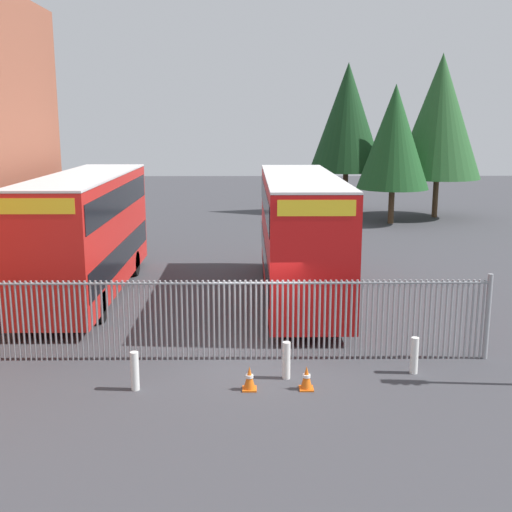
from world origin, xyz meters
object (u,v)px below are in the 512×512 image
(double_decker_bus_behind_fence_left, at_px, (300,232))
(bollard_near_left, at_px, (135,371))
(bollard_near_right, at_px, (414,355))
(traffic_cone_mid_forecourt, at_px, (249,378))
(bollard_center_front, at_px, (286,360))
(traffic_cone_by_gate, at_px, (306,378))
(double_decker_bus_near_gate, at_px, (87,230))

(double_decker_bus_behind_fence_left, xyz_separation_m, bollard_near_left, (-4.55, -8.13, -1.95))
(bollard_near_right, relative_size, traffic_cone_mid_forecourt, 1.61)
(bollard_center_front, xyz_separation_m, traffic_cone_by_gate, (0.44, -0.68, -0.19))
(double_decker_bus_behind_fence_left, bearing_deg, bollard_center_front, -96.88)
(double_decker_bus_near_gate, xyz_separation_m, traffic_cone_by_gate, (7.21, -8.62, -2.13))
(bollard_near_right, bearing_deg, double_decker_bus_behind_fence_left, 108.23)
(bollard_near_left, distance_m, bollard_near_right, 6.98)
(bollard_center_front, bearing_deg, bollard_near_left, -169.90)
(double_decker_bus_near_gate, relative_size, bollard_near_right, 11.38)
(traffic_cone_mid_forecourt, bearing_deg, double_decker_bus_behind_fence_left, 77.42)
(bollard_near_left, xyz_separation_m, traffic_cone_mid_forecourt, (2.73, -0.03, -0.19))
(bollard_near_right, bearing_deg, traffic_cone_mid_forecourt, -166.76)
(bollard_center_front, bearing_deg, double_decker_bus_near_gate, 130.45)
(bollard_center_front, bearing_deg, traffic_cone_mid_forecourt, -143.39)
(bollard_near_left, height_order, bollard_center_front, same)
(double_decker_bus_near_gate, bearing_deg, bollard_near_right, -37.27)
(traffic_cone_mid_forecourt, bearing_deg, double_decker_bus_near_gate, 124.16)
(bollard_near_left, xyz_separation_m, bollard_center_front, (3.65, 0.65, 0.00))
(double_decker_bus_near_gate, bearing_deg, double_decker_bus_behind_fence_left, -3.43)
(bollard_near_left, relative_size, bollard_near_right, 1.00)
(traffic_cone_by_gate, xyz_separation_m, traffic_cone_mid_forecourt, (-1.36, -0.01, 0.00))
(bollard_center_front, distance_m, bollard_near_right, 3.28)
(bollard_near_left, relative_size, bollard_center_front, 1.00)
(double_decker_bus_near_gate, relative_size, double_decker_bus_behind_fence_left, 1.00)
(traffic_cone_mid_forecourt, bearing_deg, bollard_near_right, 13.24)
(double_decker_bus_behind_fence_left, relative_size, traffic_cone_mid_forecourt, 18.32)
(bollard_near_right, height_order, traffic_cone_mid_forecourt, bollard_near_right)
(double_decker_bus_behind_fence_left, bearing_deg, bollard_near_left, -119.23)
(double_decker_bus_behind_fence_left, distance_m, bollard_center_front, 7.78)
(double_decker_bus_behind_fence_left, bearing_deg, traffic_cone_mid_forecourt, -102.58)
(bollard_center_front, relative_size, traffic_cone_by_gate, 1.61)
(bollard_near_left, xyz_separation_m, traffic_cone_by_gate, (4.09, -0.03, -0.19))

